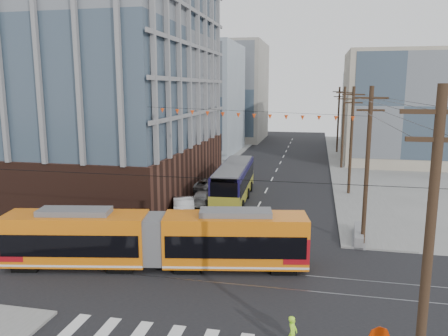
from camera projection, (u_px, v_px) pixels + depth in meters
The scene contains 15 objects.
ground at pixel (206, 309), 21.78m from camera, with size 160.00×160.00×0.00m, color slate.
office_building at pixel (57, 54), 45.82m from camera, with size 30.00×25.00×28.60m, color #381E16.
bg_bldg_nw_near at pixel (185, 99), 73.65m from camera, with size 18.00×16.00×18.00m, color #8C99A5.
bg_bldg_ne_near at pixel (395, 108), 63.21m from camera, with size 14.00×14.00×16.00m, color gray.
bg_bldg_nw_far at pixel (226, 92), 92.08m from camera, with size 16.00×18.00×20.00m, color gray.
bg_bldg_ne_far at pixel (388, 108), 82.22m from camera, with size 16.00×16.00×14.00m, color #8C99A5.
utility_pole_near at pixel (427, 267), 13.27m from camera, with size 0.30×0.30×11.00m, color black.
utility_pole_far at pixel (338, 120), 72.90m from camera, with size 0.30×0.30×11.00m, color black.
streetcar at pixel (156, 240), 26.53m from camera, with size 18.33×2.58×3.53m, color #D4670E, non-canonical shape.
city_bus at pixel (234, 182), 42.84m from camera, with size 2.72×12.54×3.55m, color #140F3B, non-canonical shape.
parked_car_silver at pixel (183, 205), 38.06m from camera, with size 1.71×4.90×1.61m, color #B5B5B5.
parked_car_white at pixel (203, 198), 41.18m from camera, with size 1.77×4.37×1.27m, color #BEBEBE.
parked_car_grey at pixel (210, 185), 46.08m from camera, with size 2.36×5.13×1.43m, color slate.
pedestrian at pixel (292, 334), 18.17m from camera, with size 0.57×0.37×1.56m, color #AEFF29.
jersey_barrier at pixel (359, 235), 31.52m from camera, with size 0.91×4.05×0.81m, color gray.
Camera 1 is at (5.06, -19.52, 10.88)m, focal length 35.00 mm.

